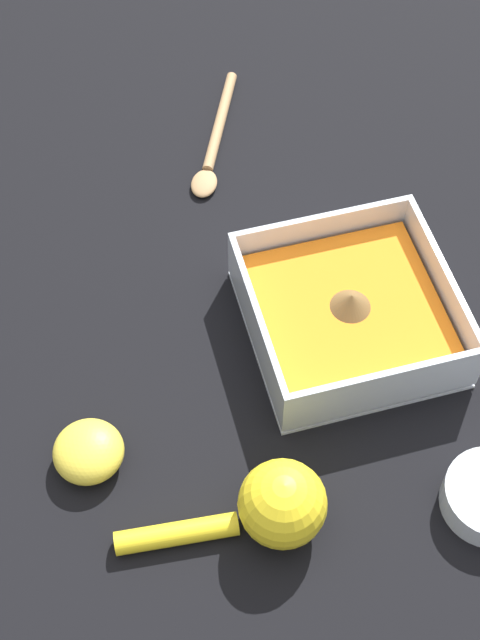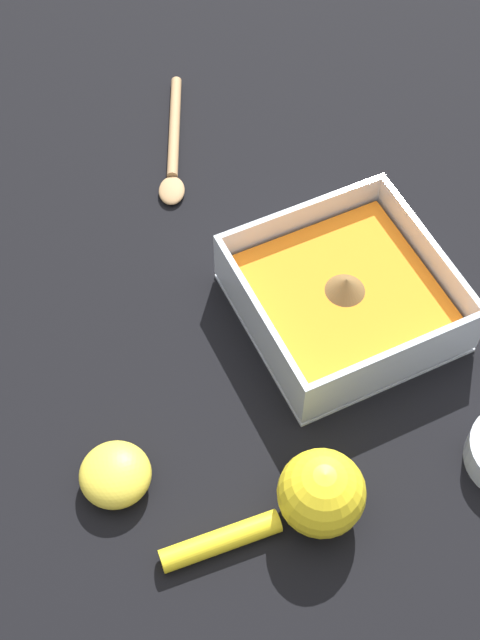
{
  "view_description": "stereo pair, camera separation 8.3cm",
  "coord_description": "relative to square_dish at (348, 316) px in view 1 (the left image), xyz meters",
  "views": [
    {
      "loc": [
        -0.24,
        -0.39,
        0.73
      ],
      "look_at": [
        -0.12,
        0.05,
        0.03
      ],
      "focal_mm": 50.0,
      "sensor_mm": 36.0,
      "label": 1
    },
    {
      "loc": [
        -0.31,
        -0.37,
        0.73
      ],
      "look_at": [
        -0.12,
        0.05,
        0.03
      ],
      "focal_mm": 50.0,
      "sensor_mm": 36.0,
      "label": 2
    }
  ],
  "objects": [
    {
      "name": "ground_plane",
      "position": [
        0.01,
        -0.04,
        -0.02
      ],
      "size": [
        4.0,
        4.0,
        0.0
      ],
      "primitive_type": "plane",
      "color": "black"
    },
    {
      "name": "square_dish",
      "position": [
        0.0,
        0.0,
        0.0
      ],
      "size": [
        0.19,
        0.19,
        0.07
      ],
      "color": "silver",
      "rests_on": "ground_plane"
    },
    {
      "name": "lemon_squeezer",
      "position": [
        -0.13,
        -0.17,
        0.01
      ],
      "size": [
        0.18,
        0.07,
        0.07
      ],
      "rotation": [
        0.0,
        0.0,
        6.19
      ],
      "color": "yellow",
      "rests_on": "ground_plane"
    },
    {
      "name": "lemon_half",
      "position": [
        -0.26,
        -0.07,
        -0.0
      ],
      "size": [
        0.06,
        0.06,
        0.03
      ],
      "color": "yellow",
      "rests_on": "ground_plane"
    },
    {
      "name": "wooden_spoon",
      "position": [
        -0.06,
        0.27,
        -0.02
      ],
      "size": [
        0.1,
        0.18,
        0.01
      ],
      "rotation": [
        0.0,
        0.0,
        4.28
      ],
      "color": "tan",
      "rests_on": "ground_plane"
    }
  ]
}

